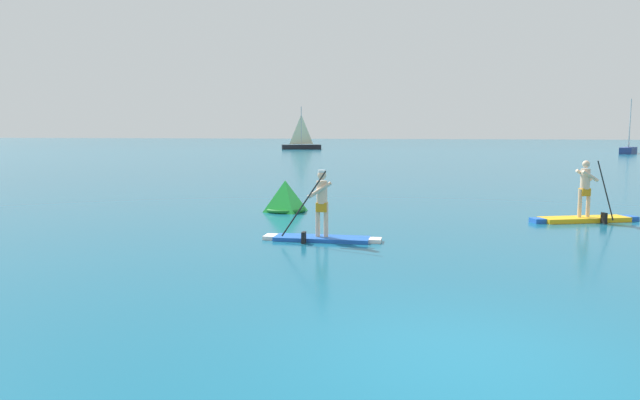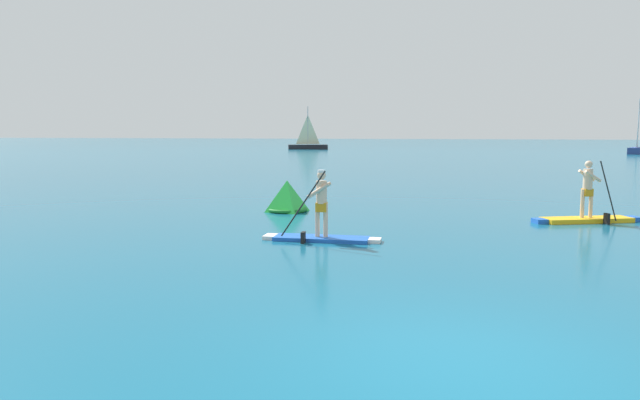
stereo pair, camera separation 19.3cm
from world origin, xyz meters
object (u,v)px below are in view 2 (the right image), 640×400
(race_marker_buoy, at_px, (287,198))
(sailboat_left_horizon, at_px, (308,145))
(paddleboarder_mid_center, at_px, (321,224))
(paddleboarder_far_right, at_px, (588,211))
(sailboat_right_horizon, at_px, (637,147))

(race_marker_buoy, relative_size, sailboat_left_horizon, 0.24)
(paddleboarder_mid_center, relative_size, sailboat_left_horizon, 0.44)
(race_marker_buoy, bearing_deg, paddleboarder_mid_center, -62.10)
(paddleboarder_far_right, relative_size, sailboat_left_horizon, 0.48)
(paddleboarder_far_right, xyz_separation_m, sailboat_left_horizon, (-29.37, 67.47, 0.39))
(race_marker_buoy, height_order, sailboat_left_horizon, sailboat_left_horizon)
(race_marker_buoy, bearing_deg, sailboat_left_horizon, 106.65)
(sailboat_right_horizon, bearing_deg, paddleboarder_mid_center, -178.96)
(paddleboarder_mid_center, height_order, paddleboarder_far_right, paddleboarder_far_right)
(paddleboarder_mid_center, xyz_separation_m, sailboat_right_horizon, (21.15, 65.37, 0.47))
(paddleboarder_far_right, relative_size, race_marker_buoy, 2.05)
(paddleboarder_far_right, bearing_deg, sailboat_left_horizon, 88.57)
(paddleboarder_far_right, bearing_deg, sailboat_right_horizon, 51.54)
(sailboat_left_horizon, bearing_deg, sailboat_right_horizon, 148.91)
(paddleboarder_far_right, distance_m, sailboat_left_horizon, 73.58)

